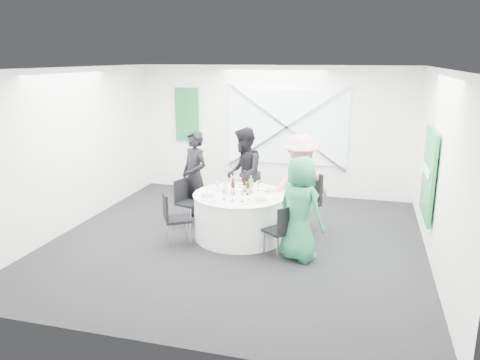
% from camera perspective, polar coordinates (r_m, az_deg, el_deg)
% --- Properties ---
extents(floor, '(6.00, 6.00, 0.00)m').
position_cam_1_polar(floor, '(7.84, -0.39, -7.45)').
color(floor, black).
rests_on(floor, ground).
extents(ceiling, '(6.00, 6.00, 0.00)m').
position_cam_1_polar(ceiling, '(7.26, -0.43, 13.47)').
color(ceiling, silver).
rests_on(ceiling, wall_back).
extents(wall_back, '(6.00, 0.00, 6.00)m').
position_cam_1_polar(wall_back, '(10.30, 4.11, 6.00)').
color(wall_back, white).
rests_on(wall_back, floor).
extents(wall_front, '(6.00, 0.00, 6.00)m').
position_cam_1_polar(wall_front, '(4.71, -10.31, -4.88)').
color(wall_front, white).
rests_on(wall_front, floor).
extents(wall_left, '(0.00, 6.00, 6.00)m').
position_cam_1_polar(wall_left, '(8.71, -19.82, 3.54)').
color(wall_left, white).
rests_on(wall_left, floor).
extents(wall_right, '(0.00, 6.00, 6.00)m').
position_cam_1_polar(wall_right, '(7.24, 23.13, 1.08)').
color(wall_right, white).
rests_on(wall_right, floor).
extents(window_panel, '(2.60, 0.03, 1.60)m').
position_cam_1_polar(window_panel, '(10.19, 5.74, 6.44)').
color(window_panel, silver).
rests_on(window_panel, wall_back).
extents(window_brace_a, '(2.63, 0.05, 1.84)m').
position_cam_1_polar(window_brace_a, '(10.15, 5.71, 6.41)').
color(window_brace_a, silver).
rests_on(window_brace_a, window_panel).
extents(window_brace_b, '(2.63, 0.05, 1.84)m').
position_cam_1_polar(window_brace_b, '(10.15, 5.71, 6.41)').
color(window_brace_b, silver).
rests_on(window_brace_b, window_panel).
extents(green_banner, '(0.55, 0.04, 1.20)m').
position_cam_1_polar(green_banner, '(10.77, -6.50, 7.94)').
color(green_banner, '#135F33').
rests_on(green_banner, wall_back).
extents(green_sign, '(0.05, 1.20, 1.40)m').
position_cam_1_polar(green_sign, '(7.85, 22.00, 0.69)').
color(green_sign, '#178340').
rests_on(green_sign, wall_right).
extents(banquet_table, '(1.56, 1.56, 0.76)m').
position_cam_1_polar(banquet_table, '(7.89, 0.00, -4.36)').
color(banquet_table, silver).
rests_on(banquet_table, floor).
extents(chair_back, '(0.41, 0.41, 0.82)m').
position_cam_1_polar(chair_back, '(9.03, 1.30, -1.25)').
color(chair_back, black).
rests_on(chair_back, floor).
extents(chair_back_left, '(0.48, 0.47, 0.83)m').
position_cam_1_polar(chair_back_left, '(8.53, -6.65, -2.26)').
color(chair_back_left, black).
rests_on(chair_back_left, floor).
extents(chair_back_right, '(0.65, 0.65, 1.03)m').
position_cam_1_polar(chair_back_right, '(8.26, 8.40, -1.96)').
color(chair_back_right, black).
rests_on(chair_back_right, floor).
extents(chair_front_right, '(0.52, 0.52, 0.82)m').
position_cam_1_polar(chair_front_right, '(7.11, 5.09, -5.78)').
color(chair_front_right, black).
rests_on(chair_front_right, floor).
extents(chair_front_left, '(0.55, 0.55, 0.88)m').
position_cam_1_polar(chair_front_left, '(7.61, -8.22, -4.20)').
color(chair_front_left, black).
rests_on(chair_front_left, floor).
extents(person_man_back_left, '(0.73, 0.66, 1.68)m').
position_cam_1_polar(person_man_back_left, '(8.65, -5.55, 0.47)').
color(person_man_back_left, black).
rests_on(person_man_back_left, floor).
extents(person_man_back, '(0.61, 0.91, 1.72)m').
position_cam_1_polar(person_man_back, '(8.74, 0.46, 0.83)').
color(person_man_back, black).
rests_on(person_man_back, floor).
extents(person_woman_pink, '(1.20, 1.03, 1.71)m').
position_cam_1_polar(person_woman_pink, '(8.13, 7.32, -0.40)').
color(person_woman_pink, pink).
rests_on(person_woman_pink, floor).
extents(person_woman_green, '(0.92, 0.82, 1.58)m').
position_cam_1_polar(person_woman_green, '(6.97, 7.32, -3.52)').
color(person_woman_green, '#217C51').
rests_on(person_woman_green, floor).
extents(plate_back, '(0.25, 0.25, 0.01)m').
position_cam_1_polar(plate_back, '(8.24, 1.53, -0.69)').
color(plate_back, silver).
rests_on(plate_back, banquet_table).
extents(plate_back_left, '(0.26, 0.26, 0.01)m').
position_cam_1_polar(plate_back_left, '(8.12, -3.27, -0.96)').
color(plate_back_left, silver).
rests_on(plate_back_left, banquet_table).
extents(plate_back_right, '(0.26, 0.26, 0.04)m').
position_cam_1_polar(plate_back_right, '(7.89, 3.71, -1.36)').
color(plate_back_right, silver).
rests_on(plate_back_right, banquet_table).
extents(plate_front_right, '(0.25, 0.25, 0.04)m').
position_cam_1_polar(plate_front_right, '(7.41, 2.59, -2.41)').
color(plate_front_right, silver).
rests_on(plate_front_right, banquet_table).
extents(plate_front_left, '(0.25, 0.25, 0.01)m').
position_cam_1_polar(plate_front_left, '(7.46, -3.79, -2.38)').
color(plate_front_left, silver).
rests_on(plate_front_left, banquet_table).
extents(napkin, '(0.21, 0.15, 0.05)m').
position_cam_1_polar(napkin, '(7.63, -3.98, -1.72)').
color(napkin, silver).
rests_on(napkin, plate_front_left).
extents(beer_bottle_a, '(0.06, 0.06, 0.24)m').
position_cam_1_polar(beer_bottle_a, '(7.87, -0.89, -0.81)').
color(beer_bottle_a, '#341809').
rests_on(beer_bottle_a, banquet_table).
extents(beer_bottle_b, '(0.06, 0.06, 0.27)m').
position_cam_1_polar(beer_bottle_b, '(7.84, 0.54, -0.75)').
color(beer_bottle_b, '#341809').
rests_on(beer_bottle_b, banquet_table).
extents(beer_bottle_c, '(0.06, 0.06, 0.25)m').
position_cam_1_polar(beer_bottle_c, '(7.70, 0.96, -1.14)').
color(beer_bottle_c, '#341809').
rests_on(beer_bottle_c, banquet_table).
extents(beer_bottle_d, '(0.06, 0.06, 0.27)m').
position_cam_1_polar(beer_bottle_d, '(7.70, -0.85, -1.05)').
color(beer_bottle_d, '#341809').
rests_on(beer_bottle_d, banquet_table).
extents(green_water_bottle, '(0.08, 0.08, 0.30)m').
position_cam_1_polar(green_water_bottle, '(7.80, 1.34, -0.76)').
color(green_water_bottle, green).
rests_on(green_water_bottle, banquet_table).
extents(clear_water_bottle, '(0.08, 0.08, 0.27)m').
position_cam_1_polar(clear_water_bottle, '(7.71, -1.80, -1.04)').
color(clear_water_bottle, silver).
rests_on(clear_water_bottle, banquet_table).
extents(wine_glass_a, '(0.07, 0.07, 0.17)m').
position_cam_1_polar(wine_glass_a, '(7.37, -0.93, -1.62)').
color(wine_glass_a, white).
rests_on(wine_glass_a, banquet_table).
extents(wine_glass_b, '(0.07, 0.07, 0.17)m').
position_cam_1_polar(wine_glass_b, '(7.34, 0.28, -1.70)').
color(wine_glass_b, white).
rests_on(wine_glass_b, banquet_table).
extents(wine_glass_c, '(0.07, 0.07, 0.17)m').
position_cam_1_polar(wine_glass_c, '(7.89, -2.80, -0.53)').
color(wine_glass_c, white).
rests_on(wine_glass_c, banquet_table).
extents(wine_glass_d, '(0.07, 0.07, 0.17)m').
position_cam_1_polar(wine_glass_d, '(8.14, 0.01, -0.03)').
color(wine_glass_d, white).
rests_on(wine_glass_d, banquet_table).
extents(wine_glass_e, '(0.07, 0.07, 0.17)m').
position_cam_1_polar(wine_glass_e, '(7.45, -2.00, -1.45)').
color(wine_glass_e, white).
rests_on(wine_glass_e, banquet_table).
extents(wine_glass_f, '(0.07, 0.07, 0.17)m').
position_cam_1_polar(wine_glass_f, '(7.94, 2.21, -0.42)').
color(wine_glass_f, white).
rests_on(wine_glass_f, banquet_table).
extents(wine_glass_g, '(0.07, 0.07, 0.17)m').
position_cam_1_polar(wine_glass_g, '(7.43, 1.14, -1.49)').
color(wine_glass_g, white).
rests_on(wine_glass_g, banquet_table).
extents(fork_a, '(0.11, 0.12, 0.01)m').
position_cam_1_polar(fork_a, '(7.70, -4.23, -1.89)').
color(fork_a, silver).
rests_on(fork_a, banquet_table).
extents(knife_a, '(0.10, 0.13, 0.01)m').
position_cam_1_polar(knife_a, '(7.43, -3.45, -2.48)').
color(knife_a, silver).
rests_on(knife_a, banquet_table).
extents(fork_b, '(0.15, 0.02, 0.01)m').
position_cam_1_polar(fork_b, '(8.23, 2.24, -0.75)').
color(fork_b, silver).
rests_on(fork_b, banquet_table).
extents(knife_b, '(0.15, 0.02, 0.01)m').
position_cam_1_polar(knife_b, '(8.32, 0.11, -0.57)').
color(knife_b, silver).
rests_on(knife_b, banquet_table).
extents(fork_c, '(0.11, 0.12, 0.01)m').
position_cam_1_polar(fork_c, '(7.24, 1.18, -2.94)').
color(fork_c, silver).
rests_on(fork_c, banquet_table).
extents(knife_c, '(0.10, 0.13, 0.01)m').
position_cam_1_polar(knife_c, '(7.48, 3.68, -2.38)').
color(knife_c, silver).
rests_on(knife_c, banquet_table).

